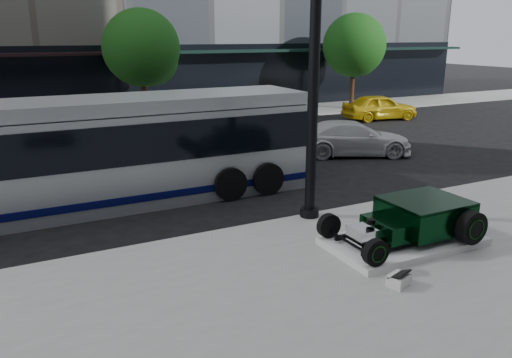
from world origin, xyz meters
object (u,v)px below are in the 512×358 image
hot_rod (417,217)px  yellow_taxi (380,107)px  transit_bus (96,152)px  white_sedan (352,138)px  lamppost (314,54)px

hot_rod → yellow_taxi: yellow_taxi is taller
hot_rod → transit_bus: transit_bus is taller
hot_rod → white_sedan: bearing=61.9°
white_sedan → transit_bus: bearing=123.1°
transit_bus → white_sedan: (9.90, 1.66, -0.82)m
lamppost → white_sedan: size_ratio=1.89×
transit_bus → white_sedan: bearing=9.5°
yellow_taxi → white_sedan: bearing=142.4°
hot_rod → white_sedan: size_ratio=0.70×
lamppost → yellow_taxi: (11.90, 11.49, -3.41)m
transit_bus → white_sedan: transit_bus is taller
lamppost → hot_rod: bearing=-63.4°
hot_rod → transit_bus: size_ratio=0.27×
lamppost → transit_bus: bearing=140.7°
lamppost → transit_bus: (-4.52, 3.70, -2.63)m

